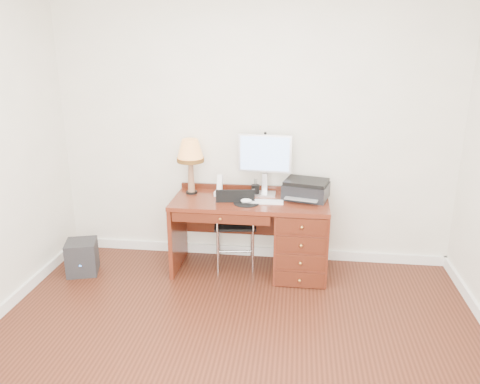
# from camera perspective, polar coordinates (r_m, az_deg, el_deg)

# --- Properties ---
(ground) EXTENTS (4.00, 4.00, 0.00)m
(ground) POSITION_cam_1_polar(r_m,az_deg,el_deg) (3.63, -1.25, -19.54)
(ground) COLOR #36160C
(ground) RESTS_ON ground
(room_shell) EXTENTS (4.00, 4.00, 4.00)m
(room_shell) POSITION_cam_1_polar(r_m,az_deg,el_deg) (4.11, 0.05, -13.68)
(room_shell) COLOR white
(room_shell) RESTS_ON ground
(desk) EXTENTS (1.50, 0.67, 0.75)m
(desk) POSITION_cam_1_polar(r_m,az_deg,el_deg) (4.62, 5.23, -5.03)
(desk) COLOR #5D2213
(desk) RESTS_ON ground
(monitor) EXTENTS (0.52, 0.18, 0.60)m
(monitor) POSITION_cam_1_polar(r_m,az_deg,el_deg) (4.59, 3.03, 4.30)
(monitor) COLOR silver
(monitor) RESTS_ON desk
(keyboard) EXTENTS (0.39, 0.12, 0.01)m
(keyboard) POSITION_cam_1_polar(r_m,az_deg,el_deg) (4.43, 2.80, -1.20)
(keyboard) COLOR white
(keyboard) RESTS_ON desk
(mouse_pad) EXTENTS (0.24, 0.24, 0.05)m
(mouse_pad) POSITION_cam_1_polar(r_m,az_deg,el_deg) (4.39, 0.77, -1.24)
(mouse_pad) COLOR black
(mouse_pad) RESTS_ON desk
(printer) EXTENTS (0.48, 0.41, 0.18)m
(printer) POSITION_cam_1_polar(r_m,az_deg,el_deg) (4.57, 8.05, 0.34)
(printer) COLOR black
(printer) RESTS_ON desk
(leg_lamp) EXTENTS (0.27, 0.27, 0.55)m
(leg_lamp) POSITION_cam_1_polar(r_m,az_deg,el_deg) (4.61, -6.08, 4.62)
(leg_lamp) COLOR black
(leg_lamp) RESTS_ON desk
(phone) EXTENTS (0.11, 0.11, 0.21)m
(phone) POSITION_cam_1_polar(r_m,az_deg,el_deg) (4.62, -2.46, 0.32)
(phone) COLOR white
(phone) RESTS_ON desk
(pen_cup) EXTENTS (0.08, 0.08, 0.10)m
(pen_cup) POSITION_cam_1_polar(r_m,az_deg,el_deg) (4.64, 1.89, 0.27)
(pen_cup) COLOR black
(pen_cup) RESTS_ON desk
(chair) EXTENTS (0.46, 0.46, 0.87)m
(chair) POSITION_cam_1_polar(r_m,az_deg,el_deg) (4.64, -0.70, -3.31)
(chair) COLOR black
(chair) RESTS_ON ground
(equipment_box) EXTENTS (0.36, 0.36, 0.33)m
(equipment_box) POSITION_cam_1_polar(r_m,az_deg,el_deg) (4.93, -18.69, -7.53)
(equipment_box) COLOR black
(equipment_box) RESTS_ON ground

